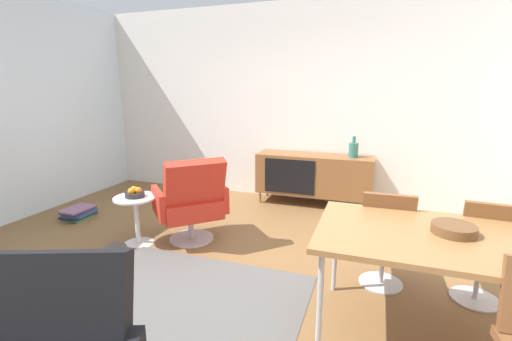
{
  "coord_description": "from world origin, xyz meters",
  "views": [
    {
      "loc": [
        1.06,
        -2.45,
        1.62
      ],
      "look_at": [
        0.09,
        0.31,
        0.93
      ],
      "focal_mm": 24.42,
      "sensor_mm": 36.0,
      "label": 1
    }
  ],
  "objects_px": {
    "wooden_bowl_on_table": "(454,229)",
    "dining_chair_back_right": "(485,248)",
    "dining_chair_back_left": "(385,235)",
    "fruit_bowl": "(135,193)",
    "lounge_chair_red": "(191,200)",
    "magazine_stack": "(79,213)",
    "side_table_round": "(137,215)",
    "sideboard": "(314,175)",
    "vase_cobalt": "(353,150)",
    "dining_table": "(450,243)"
  },
  "relations": [
    {
      "from": "wooden_bowl_on_table",
      "to": "dining_chair_back_right",
      "type": "relative_size",
      "value": 0.3
    },
    {
      "from": "magazine_stack",
      "to": "wooden_bowl_on_table",
      "type": "bearing_deg",
      "value": -12.76
    },
    {
      "from": "vase_cobalt",
      "to": "dining_chair_back_right",
      "type": "distance_m",
      "value": 2.26
    },
    {
      "from": "vase_cobalt",
      "to": "sideboard",
      "type": "bearing_deg",
      "value": -179.79
    },
    {
      "from": "dining_chair_back_right",
      "to": "lounge_chair_red",
      "type": "distance_m",
      "value": 2.64
    },
    {
      "from": "dining_chair_back_left",
      "to": "fruit_bowl",
      "type": "distance_m",
      "value": 2.46
    },
    {
      "from": "dining_chair_back_left",
      "to": "lounge_chair_red",
      "type": "relative_size",
      "value": 0.9
    },
    {
      "from": "sideboard",
      "to": "dining_chair_back_right",
      "type": "xyz_separation_m",
      "value": [
        1.62,
        -1.94,
        0.03
      ]
    },
    {
      "from": "sideboard",
      "to": "lounge_chair_red",
      "type": "distance_m",
      "value": 1.95
    },
    {
      "from": "wooden_bowl_on_table",
      "to": "dining_chair_back_left",
      "type": "height_order",
      "value": "dining_chair_back_left"
    },
    {
      "from": "sideboard",
      "to": "dining_chair_back_right",
      "type": "distance_m",
      "value": 2.53
    },
    {
      "from": "sideboard",
      "to": "dining_table",
      "type": "bearing_deg",
      "value": -63.0
    },
    {
      "from": "wooden_bowl_on_table",
      "to": "magazine_stack",
      "type": "height_order",
      "value": "wooden_bowl_on_table"
    },
    {
      "from": "wooden_bowl_on_table",
      "to": "side_table_round",
      "type": "distance_m",
      "value": 2.91
    },
    {
      "from": "side_table_round",
      "to": "dining_chair_back_left",
      "type": "bearing_deg",
      "value": -0.99
    },
    {
      "from": "vase_cobalt",
      "to": "dining_chair_back_left",
      "type": "xyz_separation_m",
      "value": [
        0.41,
        -1.94,
        -0.35
      ]
    },
    {
      "from": "magazine_stack",
      "to": "vase_cobalt",
      "type": "bearing_deg",
      "value": 25.19
    },
    {
      "from": "vase_cobalt",
      "to": "dining_chair_back_left",
      "type": "height_order",
      "value": "vase_cobalt"
    },
    {
      "from": "dining_chair_back_left",
      "to": "lounge_chair_red",
      "type": "height_order",
      "value": "lounge_chair_red"
    },
    {
      "from": "dining_chair_back_left",
      "to": "lounge_chair_red",
      "type": "bearing_deg",
      "value": 171.91
    },
    {
      "from": "dining_table",
      "to": "side_table_round",
      "type": "bearing_deg",
      "value": 167.91
    },
    {
      "from": "vase_cobalt",
      "to": "wooden_bowl_on_table",
      "type": "relative_size",
      "value": 1.09
    },
    {
      "from": "magazine_stack",
      "to": "sideboard",
      "type": "bearing_deg",
      "value": 29.19
    },
    {
      "from": "sideboard",
      "to": "dining_chair_back_left",
      "type": "relative_size",
      "value": 1.87
    },
    {
      "from": "sideboard",
      "to": "magazine_stack",
      "type": "height_order",
      "value": "sideboard"
    },
    {
      "from": "sideboard",
      "to": "side_table_round",
      "type": "distance_m",
      "value": 2.44
    },
    {
      "from": "dining_chair_back_left",
      "to": "fruit_bowl",
      "type": "bearing_deg",
      "value": 179.01
    },
    {
      "from": "vase_cobalt",
      "to": "side_table_round",
      "type": "bearing_deg",
      "value": -137.17
    },
    {
      "from": "wooden_bowl_on_table",
      "to": "dining_chair_back_left",
      "type": "relative_size",
      "value": 0.3
    },
    {
      "from": "wooden_bowl_on_table",
      "to": "lounge_chair_red",
      "type": "height_order",
      "value": "lounge_chair_red"
    },
    {
      "from": "sideboard",
      "to": "magazine_stack",
      "type": "xyz_separation_m",
      "value": [
        -2.74,
        -1.53,
        -0.37
      ]
    },
    {
      "from": "wooden_bowl_on_table",
      "to": "dining_chair_back_right",
      "type": "xyz_separation_m",
      "value": [
        0.32,
        0.5,
        -0.3
      ]
    },
    {
      "from": "sideboard",
      "to": "fruit_bowl",
      "type": "distance_m",
      "value": 2.44
    },
    {
      "from": "dining_chair_back_right",
      "to": "dining_chair_back_left",
      "type": "bearing_deg",
      "value": -179.99
    },
    {
      "from": "vase_cobalt",
      "to": "dining_table",
      "type": "distance_m",
      "value": 2.62
    },
    {
      "from": "dining_chair_back_left",
      "to": "lounge_chair_red",
      "type": "xyz_separation_m",
      "value": [
        -1.93,
        0.27,
        -0.0
      ]
    },
    {
      "from": "vase_cobalt",
      "to": "dining_table",
      "type": "height_order",
      "value": "vase_cobalt"
    },
    {
      "from": "dining_chair_back_left",
      "to": "fruit_bowl",
      "type": "height_order",
      "value": "dining_chair_back_left"
    },
    {
      "from": "wooden_bowl_on_table",
      "to": "dining_chair_back_left",
      "type": "bearing_deg",
      "value": 126.51
    },
    {
      "from": "fruit_bowl",
      "to": "magazine_stack",
      "type": "relative_size",
      "value": 0.49
    },
    {
      "from": "fruit_bowl",
      "to": "magazine_stack",
      "type": "distance_m",
      "value": 1.35
    },
    {
      "from": "dining_chair_back_left",
      "to": "side_table_round",
      "type": "distance_m",
      "value": 2.46
    },
    {
      "from": "dining_chair_back_left",
      "to": "fruit_bowl",
      "type": "relative_size",
      "value": 4.28
    },
    {
      "from": "vase_cobalt",
      "to": "dining_chair_back_left",
      "type": "distance_m",
      "value": 2.02
    },
    {
      "from": "lounge_chair_red",
      "to": "side_table_round",
      "type": "bearing_deg",
      "value": -156.44
    },
    {
      "from": "sideboard",
      "to": "dining_table",
      "type": "height_order",
      "value": "dining_table"
    },
    {
      "from": "dining_table",
      "to": "fruit_bowl",
      "type": "xyz_separation_m",
      "value": [
        -2.81,
        0.6,
        -0.14
      ]
    },
    {
      "from": "dining_chair_back_right",
      "to": "magazine_stack",
      "type": "distance_m",
      "value": 4.39
    },
    {
      "from": "dining_chair_back_right",
      "to": "magazine_stack",
      "type": "bearing_deg",
      "value": 174.58
    },
    {
      "from": "dining_table",
      "to": "wooden_bowl_on_table",
      "type": "bearing_deg",
      "value": 70.53
    }
  ]
}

